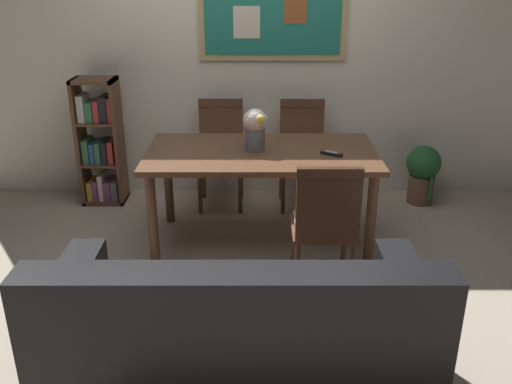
{
  "coord_description": "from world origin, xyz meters",
  "views": [
    {
      "loc": [
        0.1,
        -3.31,
        1.97
      ],
      "look_at": [
        0.09,
        -0.11,
        0.65
      ],
      "focal_mm": 38.66,
      "sensor_mm": 36.0,
      "label": 1
    }
  ],
  "objects_px": {
    "potted_ivy": "(425,172)",
    "flower_vase": "(257,127)",
    "dining_chair_near_right": "(327,220)",
    "dining_chair_far_right": "(304,145)",
    "tv_remote": "(333,154)",
    "dining_table": "(263,162)",
    "leather_couch": "(239,341)",
    "bookshelf": "(102,145)",
    "dining_chair_far_left": "(223,144)"
  },
  "relations": [
    {
      "from": "dining_table",
      "to": "potted_ivy",
      "type": "bearing_deg",
      "value": 28.0
    },
    {
      "from": "dining_chair_far_left",
      "to": "potted_ivy",
      "type": "xyz_separation_m",
      "value": [
        1.77,
        -0.01,
        -0.24
      ]
    },
    {
      "from": "potted_ivy",
      "to": "leather_couch",
      "type": "bearing_deg",
      "value": -123.21
    },
    {
      "from": "dining_table",
      "to": "dining_chair_far_left",
      "type": "height_order",
      "value": "dining_chair_far_left"
    },
    {
      "from": "dining_chair_far_right",
      "to": "bookshelf",
      "type": "xyz_separation_m",
      "value": [
        -1.75,
        0.04,
        -0.01
      ]
    },
    {
      "from": "leather_couch",
      "to": "dining_table",
      "type": "bearing_deg",
      "value": 85.49
    },
    {
      "from": "dining_chair_near_right",
      "to": "potted_ivy",
      "type": "height_order",
      "value": "dining_chair_near_right"
    },
    {
      "from": "leather_couch",
      "to": "bookshelf",
      "type": "bearing_deg",
      "value": 117.58
    },
    {
      "from": "tv_remote",
      "to": "dining_chair_far_left",
      "type": "bearing_deg",
      "value": 133.75
    },
    {
      "from": "leather_couch",
      "to": "potted_ivy",
      "type": "xyz_separation_m",
      "value": [
        1.56,
        2.38,
        -0.02
      ]
    },
    {
      "from": "dining_chair_near_right",
      "to": "leather_couch",
      "type": "bearing_deg",
      "value": -120.37
    },
    {
      "from": "dining_chair_far_right",
      "to": "potted_ivy",
      "type": "bearing_deg",
      "value": -0.13
    },
    {
      "from": "flower_vase",
      "to": "tv_remote",
      "type": "xyz_separation_m",
      "value": [
        0.54,
        -0.12,
        -0.16
      ]
    },
    {
      "from": "dining_chair_far_left",
      "to": "tv_remote",
      "type": "relative_size",
      "value": 5.92
    },
    {
      "from": "leather_couch",
      "to": "tv_remote",
      "type": "relative_size",
      "value": 11.71
    },
    {
      "from": "leather_couch",
      "to": "flower_vase",
      "type": "height_order",
      "value": "flower_vase"
    },
    {
      "from": "dining_chair_far_right",
      "to": "tv_remote",
      "type": "xyz_separation_m",
      "value": [
        0.13,
        -0.86,
        0.21
      ]
    },
    {
      "from": "dining_chair_far_right",
      "to": "bookshelf",
      "type": "relative_size",
      "value": 0.83
    },
    {
      "from": "leather_couch",
      "to": "potted_ivy",
      "type": "relative_size",
      "value": 3.44
    },
    {
      "from": "flower_vase",
      "to": "tv_remote",
      "type": "bearing_deg",
      "value": -12.87
    },
    {
      "from": "dining_chair_near_right",
      "to": "bookshelf",
      "type": "distance_m",
      "value": 2.35
    },
    {
      "from": "dining_table",
      "to": "dining_chair_far_left",
      "type": "xyz_separation_m",
      "value": [
        -0.34,
        0.77,
        -0.11
      ]
    },
    {
      "from": "dining_table",
      "to": "leather_couch",
      "type": "xyz_separation_m",
      "value": [
        -0.13,
        -1.62,
        -0.34
      ]
    },
    {
      "from": "bookshelf",
      "to": "dining_table",
      "type": "bearing_deg",
      "value": -29.9
    },
    {
      "from": "dining_chair_near_right",
      "to": "dining_chair_far_right",
      "type": "bearing_deg",
      "value": 90.95
    },
    {
      "from": "dining_chair_far_left",
      "to": "flower_vase",
      "type": "xyz_separation_m",
      "value": [
        0.3,
        -0.75,
        0.36
      ]
    },
    {
      "from": "dining_chair_far_left",
      "to": "dining_table",
      "type": "bearing_deg",
      "value": -66.11
    },
    {
      "from": "dining_chair_far_right",
      "to": "potted_ivy",
      "type": "distance_m",
      "value": 1.1
    },
    {
      "from": "leather_couch",
      "to": "potted_ivy",
      "type": "height_order",
      "value": "leather_couch"
    },
    {
      "from": "dining_table",
      "to": "bookshelf",
      "type": "distance_m",
      "value": 1.61
    },
    {
      "from": "dining_chair_near_right",
      "to": "flower_vase",
      "type": "height_order",
      "value": "flower_vase"
    },
    {
      "from": "bookshelf",
      "to": "potted_ivy",
      "type": "xyz_separation_m",
      "value": [
        2.82,
        -0.04,
        -0.23
      ]
    },
    {
      "from": "dining_table",
      "to": "dining_chair_near_right",
      "type": "height_order",
      "value": "dining_chair_near_right"
    },
    {
      "from": "dining_table",
      "to": "dining_chair_far_right",
      "type": "xyz_separation_m",
      "value": [
        0.36,
        0.76,
        -0.11
      ]
    },
    {
      "from": "bookshelf",
      "to": "dining_chair_near_right",
      "type": "bearing_deg",
      "value": -41.02
    },
    {
      "from": "leather_couch",
      "to": "bookshelf",
      "type": "xyz_separation_m",
      "value": [
        -1.26,
        2.42,
        0.22
      ]
    },
    {
      "from": "dining_table",
      "to": "leather_couch",
      "type": "distance_m",
      "value": 1.66
    },
    {
      "from": "dining_chair_far_right",
      "to": "dining_chair_near_right",
      "type": "relative_size",
      "value": 1.0
    },
    {
      "from": "dining_table",
      "to": "tv_remote",
      "type": "xyz_separation_m",
      "value": [
        0.49,
        -0.1,
        0.1
      ]
    },
    {
      "from": "dining_chair_far_left",
      "to": "dining_chair_near_right",
      "type": "distance_m",
      "value": 1.68
    },
    {
      "from": "tv_remote",
      "to": "potted_ivy",
      "type": "bearing_deg",
      "value": 42.49
    },
    {
      "from": "dining_chair_near_right",
      "to": "potted_ivy",
      "type": "distance_m",
      "value": 1.85
    },
    {
      "from": "flower_vase",
      "to": "dining_chair_far_right",
      "type": "bearing_deg",
      "value": 61.24
    },
    {
      "from": "dining_table",
      "to": "dining_chair_far_left",
      "type": "bearing_deg",
      "value": 113.89
    },
    {
      "from": "dining_chair_far_left",
      "to": "dining_chair_near_right",
      "type": "xyz_separation_m",
      "value": [
        0.73,
        -1.52,
        0.0
      ]
    },
    {
      "from": "potted_ivy",
      "to": "tv_remote",
      "type": "bearing_deg",
      "value": -137.51
    },
    {
      "from": "potted_ivy",
      "to": "tv_remote",
      "type": "height_order",
      "value": "tv_remote"
    },
    {
      "from": "dining_chair_near_right",
      "to": "flower_vase",
      "type": "relative_size",
      "value": 3.03
    },
    {
      "from": "dining_table",
      "to": "dining_chair_near_right",
      "type": "distance_m",
      "value": 0.85
    },
    {
      "from": "potted_ivy",
      "to": "flower_vase",
      "type": "xyz_separation_m",
      "value": [
        -1.47,
        -0.74,
        0.61
      ]
    }
  ]
}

